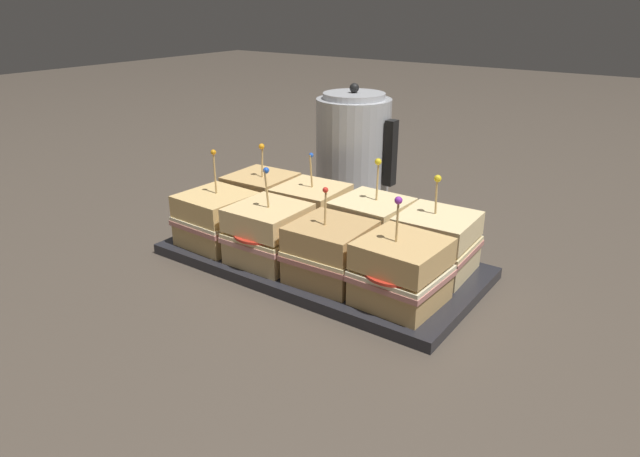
{
  "coord_description": "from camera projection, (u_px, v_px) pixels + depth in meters",
  "views": [
    {
      "loc": [
        0.51,
        -0.72,
        0.43
      ],
      "look_at": [
        0.0,
        0.0,
        0.07
      ],
      "focal_mm": 32.0,
      "sensor_mm": 36.0,
      "label": 1
    }
  ],
  "objects": [
    {
      "name": "sandwich_back_far_left",
      "position": [
        261.0,
        199.0,
        1.1
      ],
      "size": [
        0.12,
        0.12,
        0.16
      ],
      "color": "tan",
      "rests_on": "serving_platter"
    },
    {
      "name": "sandwich_back_center_left",
      "position": [
        311.0,
        212.0,
        1.03
      ],
      "size": [
        0.12,
        0.12,
        0.16
      ],
      "color": "#DBB77A",
      "rests_on": "serving_platter"
    },
    {
      "name": "sandwich_back_center_right",
      "position": [
        371.0,
        227.0,
        0.96
      ],
      "size": [
        0.12,
        0.12,
        0.17
      ],
      "color": "beige",
      "rests_on": "serving_platter"
    },
    {
      "name": "sandwich_back_far_right",
      "position": [
        436.0,
        243.0,
        0.9
      ],
      "size": [
        0.12,
        0.12,
        0.16
      ],
      "color": "beige",
      "rests_on": "serving_platter"
    },
    {
      "name": "sandwich_front_far_left",
      "position": [
        217.0,
        219.0,
        1.0
      ],
      "size": [
        0.12,
        0.12,
        0.17
      ],
      "color": "tan",
      "rests_on": "serving_platter"
    },
    {
      "name": "sandwich_front_center_left",
      "position": [
        269.0,
        234.0,
        0.94
      ],
      "size": [
        0.12,
        0.12,
        0.16
      ],
      "color": "#DBB77A",
      "rests_on": "serving_platter"
    },
    {
      "name": "serving_platter",
      "position": [
        320.0,
        260.0,
        0.97
      ],
      "size": [
        0.54,
        0.27,
        0.02
      ],
      "color": "#232328",
      "rests_on": "ground_plane"
    },
    {
      "name": "kettle_steel",
      "position": [
        353.0,
        150.0,
        1.23
      ],
      "size": [
        0.18,
        0.16,
        0.26
      ],
      "color": "#B7BABF",
      "rests_on": "ground_plane"
    },
    {
      "name": "sandwich_front_center_right",
      "position": [
        331.0,
        252.0,
        0.87
      ],
      "size": [
        0.12,
        0.12,
        0.15
      ],
      "color": "tan",
      "rests_on": "serving_platter"
    },
    {
      "name": "ground_plane",
      "position": [
        320.0,
        265.0,
        0.98
      ],
      "size": [
        6.0,
        6.0,
        0.0
      ],
      "primitive_type": "plane",
      "color": "#4C4238"
    },
    {
      "name": "sandwich_front_far_right",
      "position": [
        401.0,
        272.0,
        0.81
      ],
      "size": [
        0.12,
        0.12,
        0.16
      ],
      "color": "tan",
      "rests_on": "serving_platter"
    }
  ]
}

